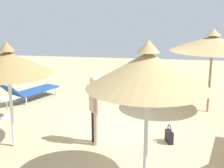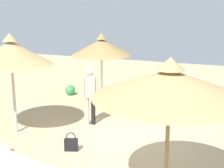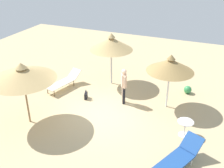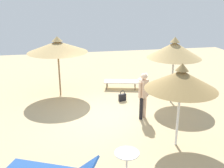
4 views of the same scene
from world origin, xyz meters
name	(u,v)px [view 4 (image 4 of 4)]	position (x,y,z in m)	size (l,w,h in m)	color
ground	(107,116)	(0.00, 0.00, -0.05)	(24.00, 24.00, 0.10)	tan
parasol_umbrella_near_left	(181,80)	(-1.68, 2.52, 2.08)	(2.07, 2.07, 2.57)	white
parasol_umbrella_center	(58,47)	(1.73, -2.54, 2.23)	(2.64, 2.64, 2.69)	olive
parasol_umbrella_front	(174,50)	(-2.91, -0.75, 2.25)	(2.21, 2.21, 2.79)	#B2B2B7
lounge_chair_back	(126,81)	(-1.46, -2.80, 0.39)	(2.19, 1.08, 0.74)	silver
person_standing_edge	(143,93)	(-1.23, 0.57, 1.01)	(0.42, 0.33, 1.74)	beige
handbag	(122,97)	(-0.90, -1.25, 0.18)	(0.35, 0.22, 0.48)	black
side_table_round	(127,160)	(0.15, 3.62, 0.44)	(0.62, 0.62, 0.64)	silver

